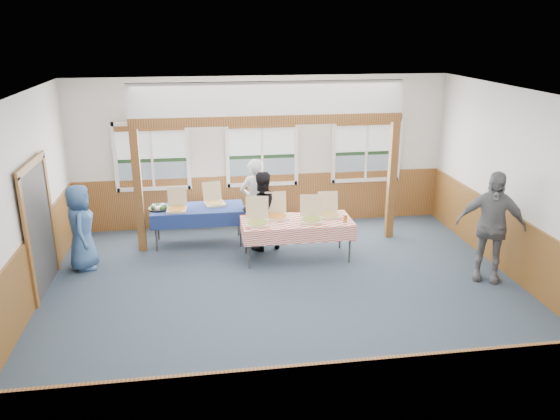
# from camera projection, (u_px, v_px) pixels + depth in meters

# --- Properties ---
(floor) EXTENTS (8.00, 8.00, 0.00)m
(floor) POSITION_uv_depth(u_px,v_px,m) (288.00, 295.00, 8.89)
(floor) COLOR #2C3848
(floor) RESTS_ON ground
(ceiling) EXTENTS (8.00, 8.00, 0.00)m
(ceiling) POSITION_uv_depth(u_px,v_px,m) (289.00, 97.00, 7.86)
(ceiling) COLOR white
(ceiling) RESTS_ON wall_back
(wall_back) EXTENTS (8.00, 0.00, 8.00)m
(wall_back) POSITION_uv_depth(u_px,v_px,m) (262.00, 152.00, 11.65)
(wall_back) COLOR silver
(wall_back) RESTS_ON floor
(wall_front) EXTENTS (8.00, 0.00, 8.00)m
(wall_front) POSITION_uv_depth(u_px,v_px,m) (349.00, 316.00, 5.10)
(wall_front) COLOR silver
(wall_front) RESTS_ON floor
(wall_left) EXTENTS (0.00, 8.00, 8.00)m
(wall_left) POSITION_uv_depth(u_px,v_px,m) (13.00, 215.00, 7.82)
(wall_left) COLOR silver
(wall_left) RESTS_ON floor
(wall_right) EXTENTS (0.00, 8.00, 8.00)m
(wall_right) POSITION_uv_depth(u_px,v_px,m) (529.00, 191.00, 8.93)
(wall_right) COLOR silver
(wall_right) RESTS_ON floor
(wainscot_back) EXTENTS (7.98, 0.05, 1.10)m
(wainscot_back) POSITION_uv_depth(u_px,v_px,m) (263.00, 199.00, 11.97)
(wainscot_back) COLOR brown
(wainscot_back) RESTS_ON floor
(wainscot_front) EXTENTS (7.98, 0.05, 1.10)m
(wainscot_front) POSITION_uv_depth(u_px,v_px,m) (344.00, 408.00, 5.46)
(wainscot_front) COLOR brown
(wainscot_front) RESTS_ON floor
(wainscot_left) EXTENTS (0.05, 6.98, 1.10)m
(wainscot_left) POSITION_uv_depth(u_px,v_px,m) (26.00, 281.00, 8.16)
(wainscot_left) COLOR brown
(wainscot_left) RESTS_ON floor
(wainscot_right) EXTENTS (0.05, 6.98, 1.10)m
(wainscot_right) POSITION_uv_depth(u_px,v_px,m) (518.00, 250.00, 9.27)
(wainscot_right) COLOR brown
(wainscot_right) RESTS_ON floor
(cased_opening) EXTENTS (0.06, 1.30, 2.10)m
(cased_opening) POSITION_uv_depth(u_px,v_px,m) (38.00, 229.00, 8.84)
(cased_opening) COLOR #353535
(cased_opening) RESTS_ON wall_left
(window_left) EXTENTS (1.56, 0.10, 1.46)m
(window_left) POSITION_uv_depth(u_px,v_px,m) (152.00, 153.00, 11.26)
(window_left) COLOR white
(window_left) RESTS_ON wall_back
(window_mid) EXTENTS (1.56, 0.10, 1.46)m
(window_mid) POSITION_uv_depth(u_px,v_px,m) (262.00, 149.00, 11.58)
(window_mid) COLOR white
(window_mid) RESTS_ON wall_back
(window_right) EXTENTS (1.56, 0.10, 1.46)m
(window_right) POSITION_uv_depth(u_px,v_px,m) (367.00, 146.00, 11.90)
(window_right) COLOR white
(window_right) RESTS_ON wall_back
(post_left) EXTENTS (0.15, 0.15, 2.40)m
(post_left) POSITION_uv_depth(u_px,v_px,m) (138.00, 191.00, 10.31)
(post_left) COLOR #602C15
(post_left) RESTS_ON floor
(post_right) EXTENTS (0.15, 0.15, 2.40)m
(post_right) POSITION_uv_depth(u_px,v_px,m) (392.00, 181.00, 11.00)
(post_right) COLOR #602C15
(post_right) RESTS_ON floor
(cross_beam) EXTENTS (5.15, 0.18, 0.18)m
(cross_beam) POSITION_uv_depth(u_px,v_px,m) (269.00, 120.00, 10.24)
(cross_beam) COLOR #602C15
(cross_beam) RESTS_ON post_left
(table_left) EXTENTS (1.89, 1.01, 0.76)m
(table_left) POSITION_uv_depth(u_px,v_px,m) (198.00, 210.00, 10.80)
(table_left) COLOR #353535
(table_left) RESTS_ON floor
(table_right) EXTENTS (2.20, 1.45, 0.76)m
(table_right) POSITION_uv_depth(u_px,v_px,m) (297.00, 223.00, 10.10)
(table_right) COLOR #353535
(table_right) RESTS_ON floor
(pizza_box_a) EXTENTS (0.40, 0.47, 0.40)m
(pizza_box_a) POSITION_uv_depth(u_px,v_px,m) (177.00, 207.00, 10.61)
(pizza_box_a) COLOR #D7B38F
(pizza_box_a) RESTS_ON table_left
(pizza_box_b) EXTENTS (0.46, 0.53, 0.41)m
(pizza_box_b) POSITION_uv_depth(u_px,v_px,m) (214.00, 201.00, 10.96)
(pizza_box_b) COLOR #D7B38F
(pizza_box_b) RESTS_ON table_left
(pizza_box_c) EXTENTS (0.46, 0.54, 0.45)m
(pizza_box_c) POSITION_uv_depth(u_px,v_px,m) (257.00, 221.00, 9.87)
(pizza_box_c) COLOR #D7B38F
(pizza_box_c) RESTS_ON table_right
(pizza_box_d) EXTENTS (0.41, 0.50, 0.44)m
(pizza_box_d) POSITION_uv_depth(u_px,v_px,m) (277.00, 214.00, 10.19)
(pizza_box_d) COLOR #D7B38F
(pizza_box_d) RESTS_ON table_right
(pizza_box_e) EXTENTS (0.46, 0.54, 0.44)m
(pizza_box_e) POSITION_uv_depth(u_px,v_px,m) (311.00, 217.00, 10.02)
(pizza_box_e) COLOR #D7B38F
(pizza_box_e) RESTS_ON table_right
(pizza_box_f) EXTENTS (0.40, 0.48, 0.42)m
(pizza_box_f) POSITION_uv_depth(u_px,v_px,m) (330.00, 213.00, 10.29)
(pizza_box_f) COLOR #D7B38F
(pizza_box_f) RESTS_ON table_right
(veggie_tray) EXTENTS (0.41, 0.41, 0.09)m
(veggie_tray) POSITION_uv_depth(u_px,v_px,m) (159.00, 208.00, 10.67)
(veggie_tray) COLOR black
(veggie_tray) RESTS_ON table_left
(drink_glass) EXTENTS (0.07, 0.07, 0.15)m
(drink_glass) POSITION_uv_depth(u_px,v_px,m) (345.00, 219.00, 9.94)
(drink_glass) COLOR #AA5F1C
(drink_glass) RESTS_ON table_right
(woman_white) EXTENTS (0.72, 0.57, 1.71)m
(woman_white) POSITION_uv_depth(u_px,v_px,m) (255.00, 201.00, 10.88)
(woman_white) COLOR silver
(woman_white) RESTS_ON floor
(woman_black) EXTENTS (0.89, 0.78, 1.56)m
(woman_black) POSITION_uv_depth(u_px,v_px,m) (261.00, 211.00, 10.51)
(woman_black) COLOR black
(woman_black) RESTS_ON floor
(man_blue) EXTENTS (0.58, 0.81, 1.56)m
(man_blue) POSITION_uv_depth(u_px,v_px,m) (81.00, 227.00, 9.66)
(man_blue) COLOR #3C6296
(man_blue) RESTS_ON floor
(person_grey) EXTENTS (1.21, 0.95, 1.92)m
(person_grey) POSITION_uv_depth(u_px,v_px,m) (491.00, 226.00, 9.19)
(person_grey) COLOR slate
(person_grey) RESTS_ON floor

